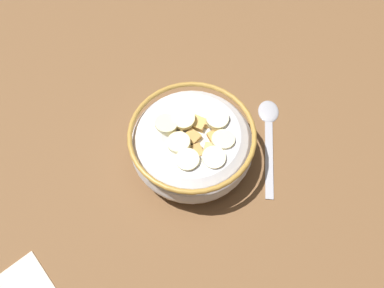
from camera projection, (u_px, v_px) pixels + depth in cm
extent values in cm
cube|color=brown|center=(192.00, 159.00, 52.23)|extent=(116.24, 116.24, 2.00)
cylinder|color=silver|center=(192.00, 154.00, 51.10)|extent=(8.28, 8.28, 0.60)
torus|color=silver|center=(192.00, 145.00, 48.86)|extent=(15.05, 15.05, 5.71)
torus|color=#B28438|center=(192.00, 134.00, 46.63)|extent=(15.20, 15.20, 0.60)
cylinder|color=white|center=(192.00, 140.00, 47.79)|extent=(11.63, 11.63, 0.40)
cube|color=#B78947|center=(211.00, 122.00, 48.36)|extent=(2.26, 2.22, 0.97)
cube|color=#B78947|center=(167.00, 119.00, 48.36)|extent=(2.37, 2.38, 0.93)
cube|color=#AD7F42|center=(221.00, 159.00, 45.72)|extent=(2.38, 2.37, 0.91)
cube|color=#B78947|center=(216.00, 137.00, 47.09)|extent=(2.03, 2.05, 0.81)
cube|color=#AD7F42|center=(231.00, 128.00, 48.01)|extent=(2.17, 2.14, 0.87)
cube|color=#B78947|center=(157.00, 152.00, 46.10)|extent=(2.07, 2.01, 0.96)
cube|color=#AD7F42|center=(171.00, 153.00, 46.27)|extent=(2.38, 2.39, 0.91)
cube|color=tan|center=(179.00, 105.00, 49.34)|extent=(2.13, 2.12, 0.81)
cube|color=#AD7F42|center=(197.00, 152.00, 46.20)|extent=(1.89, 1.96, 0.96)
cube|color=tan|center=(178.00, 137.00, 47.29)|extent=(2.05, 2.11, 0.94)
cube|color=#AD7F42|center=(190.00, 112.00, 49.09)|extent=(2.10, 2.07, 0.82)
cube|color=tan|center=(211.00, 150.00, 46.45)|extent=(2.25, 2.22, 0.92)
cube|color=#B78947|center=(192.00, 139.00, 47.14)|extent=(2.34, 2.34, 0.80)
cube|color=#B78947|center=(182.00, 121.00, 48.41)|extent=(2.05, 1.99, 0.93)
cube|color=tan|center=(165.00, 132.00, 47.64)|extent=(2.37, 2.39, 0.97)
cube|color=tan|center=(198.00, 123.00, 48.13)|extent=(2.32, 2.32, 0.76)
cube|color=tan|center=(202.00, 112.00, 49.16)|extent=(2.34, 2.35, 0.84)
cube|color=tan|center=(188.00, 173.00, 45.06)|extent=(2.33, 2.33, 0.77)
cylinder|color=beige|center=(179.00, 143.00, 45.86)|extent=(2.86, 2.89, 1.05)
cylinder|color=beige|center=(184.00, 119.00, 47.55)|extent=(3.61, 3.56, 1.33)
cylinder|color=beige|center=(187.00, 160.00, 44.60)|extent=(3.02, 3.02, 1.10)
cylinder|color=beige|center=(166.00, 125.00, 47.16)|extent=(3.80, 3.83, 1.22)
cylinder|color=beige|center=(223.00, 141.00, 46.08)|extent=(3.79, 3.77, 1.07)
cylinder|color=#F4EABC|center=(214.00, 158.00, 44.83)|extent=(3.86, 3.78, 1.36)
cylinder|color=beige|center=(217.00, 119.00, 47.16)|extent=(3.86, 3.83, 1.17)
ellipsoid|color=#A5A5AD|center=(269.00, 110.00, 54.29)|extent=(4.29, 3.75, 0.80)
cube|color=#A5A5AD|center=(269.00, 159.00, 50.93)|extent=(10.88, 4.09, 0.36)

